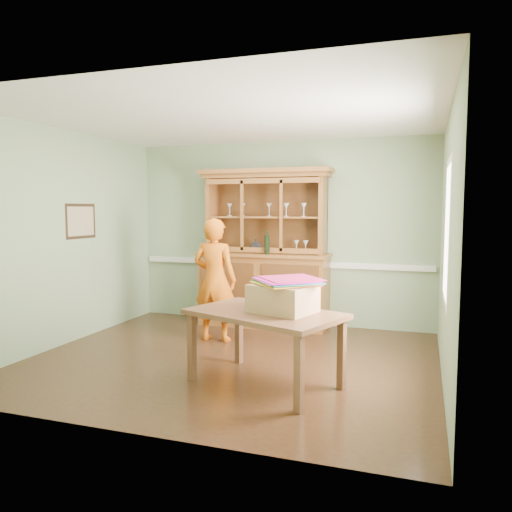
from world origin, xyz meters
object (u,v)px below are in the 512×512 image
(china_hutch, at_px, (264,271))
(cardboard_box, at_px, (283,298))
(person, at_px, (215,280))
(dining_table, at_px, (265,320))

(china_hutch, relative_size, cardboard_box, 4.02)
(china_hutch, bearing_deg, person, -108.82)
(dining_table, distance_m, person, 1.78)
(dining_table, bearing_deg, cardboard_box, 32.30)
(cardboard_box, xyz_separation_m, person, (-1.28, 1.34, -0.06))
(china_hutch, xyz_separation_m, cardboard_box, (0.94, -2.35, 0.06))
(china_hutch, relative_size, dining_table, 1.38)
(china_hutch, relative_size, person, 1.43)
(china_hutch, height_order, dining_table, china_hutch)
(cardboard_box, bearing_deg, person, 133.85)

